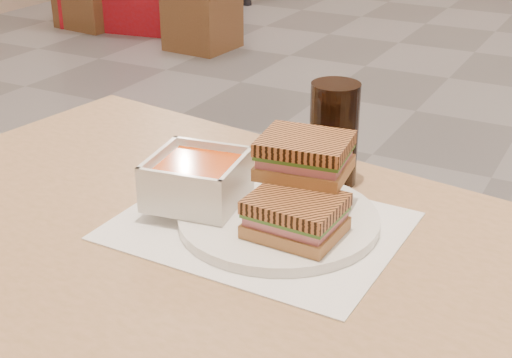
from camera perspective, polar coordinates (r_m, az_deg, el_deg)
The scene contains 8 objects.
main_table at distance 0.97m, azimuth -0.95°, elevation -11.90°, with size 1.28×0.86×0.75m.
tray_liner at distance 0.98m, azimuth 0.23°, elevation -3.69°, with size 0.37×0.29×0.00m.
plate at distance 0.98m, azimuth 1.79°, elevation -3.19°, with size 0.27×0.27×0.01m.
soup_bowl at distance 1.00m, azimuth -4.63°, elevation -0.19°, with size 0.14×0.14×0.07m.
panini_lower at distance 0.92m, azimuth 3.12°, elevation -2.87°, with size 0.12×0.10×0.05m.
panini_upper at distance 0.96m, azimuth 3.85°, elevation 1.85°, with size 0.13×0.11×0.05m.
cola_glass at distance 1.08m, azimuth 6.11°, elevation 3.53°, with size 0.07×0.07×0.16m.
bg_chair_0r at distance 4.73m, azimuth -4.24°, elevation 12.69°, with size 0.40×0.40×0.43m.
Camera 1 is at (0.42, -2.76, 1.22)m, focal length 51.03 mm.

